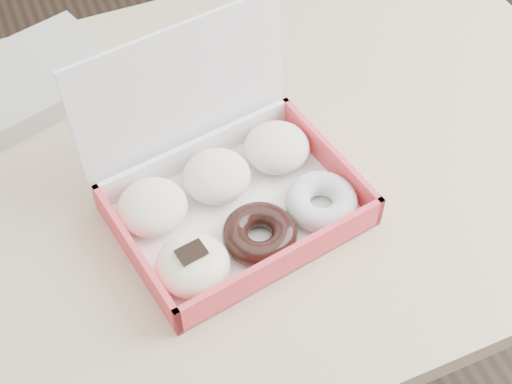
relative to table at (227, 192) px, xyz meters
name	(u,v)px	position (x,y,z in m)	size (l,w,h in m)	color
ground	(236,377)	(0.00, 0.00, -0.67)	(4.00, 4.00, 0.00)	black
table	(227,192)	(0.00, 0.00, 0.00)	(1.20, 0.80, 0.75)	tan
donut_box	(228,192)	(-0.03, -0.09, 0.11)	(0.35, 0.31, 0.23)	white
newspapers	(35,77)	(-0.22, 0.26, 0.10)	(0.23, 0.18, 0.04)	beige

